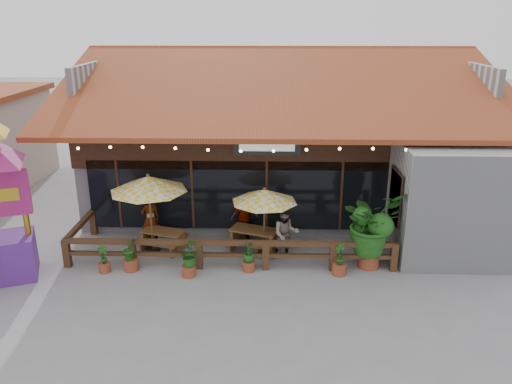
{
  "coord_description": "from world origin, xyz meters",
  "views": [
    {
      "loc": [
        -0.43,
        -13.91,
        7.14
      ],
      "look_at": [
        -0.85,
        1.5,
        1.75
      ],
      "focal_mm": 35.0,
      "sensor_mm": 36.0,
      "label": 1
    }
  ],
  "objects_px": {
    "umbrella_left": "(148,184)",
    "umbrella_right": "(264,196)",
    "picnic_table_left": "(163,237)",
    "picnic_table_right": "(254,236)",
    "tropical_plant": "(371,224)"
  },
  "relations": [
    {
      "from": "umbrella_left",
      "to": "umbrella_right",
      "type": "distance_m",
      "value": 3.63
    },
    {
      "from": "picnic_table_left",
      "to": "picnic_table_right",
      "type": "xyz_separation_m",
      "value": [
        2.96,
        0.02,
        0.05
      ]
    },
    {
      "from": "picnic_table_left",
      "to": "tropical_plant",
      "type": "bearing_deg",
      "value": -9.1
    },
    {
      "from": "picnic_table_right",
      "to": "tropical_plant",
      "type": "distance_m",
      "value": 3.75
    },
    {
      "from": "umbrella_left",
      "to": "picnic_table_right",
      "type": "relative_size",
      "value": 1.39
    },
    {
      "from": "picnic_table_left",
      "to": "tropical_plant",
      "type": "xyz_separation_m",
      "value": [
        6.44,
        -1.03,
        0.96
      ]
    },
    {
      "from": "picnic_table_left",
      "to": "tropical_plant",
      "type": "relative_size",
      "value": 0.67
    },
    {
      "from": "umbrella_right",
      "to": "tropical_plant",
      "type": "height_order",
      "value": "tropical_plant"
    },
    {
      "from": "umbrella_left",
      "to": "picnic_table_left",
      "type": "relative_size",
      "value": 1.59
    },
    {
      "from": "umbrella_right",
      "to": "picnic_table_right",
      "type": "distance_m",
      "value": 1.49
    },
    {
      "from": "umbrella_left",
      "to": "tropical_plant",
      "type": "xyz_separation_m",
      "value": [
        6.78,
        -0.95,
        -0.87
      ]
    },
    {
      "from": "umbrella_right",
      "to": "tropical_plant",
      "type": "relative_size",
      "value": 1.03
    },
    {
      "from": "umbrella_right",
      "to": "tropical_plant",
      "type": "xyz_separation_m",
      "value": [
        3.17,
        -0.87,
        -0.54
      ]
    },
    {
      "from": "umbrella_left",
      "to": "picnic_table_left",
      "type": "distance_m",
      "value": 1.86
    },
    {
      "from": "umbrella_right",
      "to": "picnic_table_right",
      "type": "relative_size",
      "value": 1.35
    }
  ]
}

